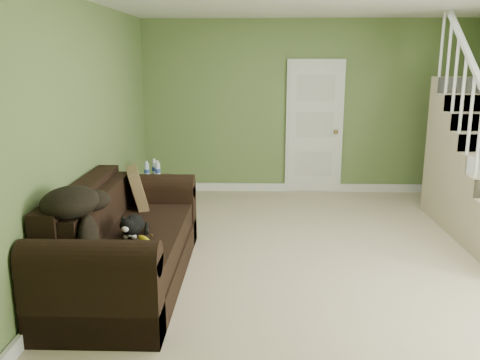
# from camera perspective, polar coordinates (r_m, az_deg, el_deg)

# --- Properties ---
(floor) EXTENTS (5.00, 5.50, 0.01)m
(floor) POSITION_cam_1_polar(r_m,az_deg,el_deg) (5.46, 10.13, -8.61)
(floor) COLOR #C4B38D
(floor) RESTS_ON ground
(wall_back) EXTENTS (5.00, 0.04, 2.60)m
(wall_back) POSITION_cam_1_polar(r_m,az_deg,el_deg) (7.82, 7.65, 8.05)
(wall_back) COLOR #627D43
(wall_back) RESTS_ON floor
(wall_front) EXTENTS (5.00, 0.04, 2.60)m
(wall_front) POSITION_cam_1_polar(r_m,az_deg,el_deg) (2.50, 20.39, -4.64)
(wall_front) COLOR #627D43
(wall_front) RESTS_ON floor
(wall_left) EXTENTS (0.04, 5.50, 2.60)m
(wall_left) POSITION_cam_1_polar(r_m,az_deg,el_deg) (5.33, -16.97, 5.00)
(wall_left) COLOR #627D43
(wall_left) RESTS_ON floor
(baseboard_back) EXTENTS (5.00, 0.04, 0.12)m
(baseboard_back) POSITION_cam_1_polar(r_m,az_deg,el_deg) (8.01, 7.40, -0.84)
(baseboard_back) COLOR white
(baseboard_back) RESTS_ON floor
(baseboard_left) EXTENTS (0.04, 5.50, 0.12)m
(baseboard_left) POSITION_cam_1_polar(r_m,az_deg,el_deg) (5.63, -15.80, -7.56)
(baseboard_left) COLOR white
(baseboard_left) RESTS_ON floor
(door) EXTENTS (0.86, 0.12, 2.02)m
(door) POSITION_cam_1_polar(r_m,az_deg,el_deg) (7.82, 8.35, 5.86)
(door) COLOR white
(door) RESTS_ON floor
(sofa) EXTENTS (1.01, 2.33, 0.92)m
(sofa) POSITION_cam_1_polar(r_m,az_deg,el_deg) (4.85, -13.09, -7.21)
(sofa) COLOR black
(sofa) RESTS_ON floor
(side_table) EXTENTS (0.50, 0.50, 0.77)m
(side_table) POSITION_cam_1_polar(r_m,az_deg,el_deg) (6.68, -9.60, -1.90)
(side_table) COLOR black
(side_table) RESTS_ON floor
(cat) EXTENTS (0.23, 0.50, 0.24)m
(cat) POSITION_cam_1_polar(r_m,az_deg,el_deg) (4.61, -12.00, -5.05)
(cat) COLOR black
(cat) RESTS_ON sofa
(banana) EXTENTS (0.17, 0.19, 0.06)m
(banana) POSITION_cam_1_polar(r_m,az_deg,el_deg) (4.44, -10.68, -6.60)
(banana) COLOR yellow
(banana) RESTS_ON sofa
(throw_pillow) EXTENTS (0.32, 0.47, 0.44)m
(throw_pillow) POSITION_cam_1_polar(r_m,az_deg,el_deg) (5.46, -11.43, -0.90)
(throw_pillow) COLOR #4E301F
(throw_pillow) RESTS_ON sofa
(throw_blanket) EXTENTS (0.49, 0.60, 0.23)m
(throw_blanket) POSITION_cam_1_polar(r_m,az_deg,el_deg) (4.15, -18.55, -2.36)
(throw_blanket) COLOR black
(throw_blanket) RESTS_ON sofa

